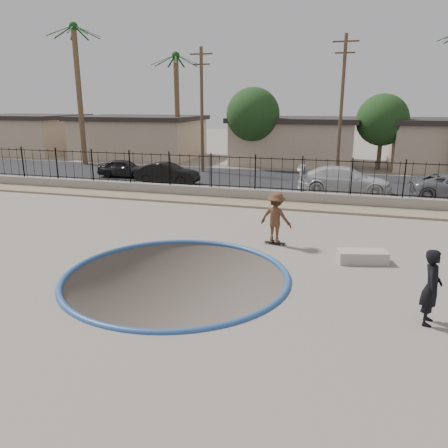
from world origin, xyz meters
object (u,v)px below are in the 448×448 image
videographer (431,287)px  car_b (167,173)px  car_c (344,180)px  concrete_ledge (362,256)px  skateboard (275,243)px  car_a (124,168)px  skater (276,220)px

videographer → car_b: 20.48m
car_c → concrete_ledge: bearing=-176.8°
concrete_ledge → car_b: size_ratio=0.39×
skateboard → car_a: 17.61m
car_a → car_c: car_c is taller
concrete_ledge → car_a: 20.67m
concrete_ledge → car_b: 16.62m
concrete_ledge → skater: bearing=161.0°
skater → concrete_ledge: skater is taller
skater → videographer: 6.81m
videographer → car_c: videographer is taller
skater → videographer: bearing=146.9°
skater → car_c: skater is taller
car_b → car_c: 11.12m
concrete_ledge → car_c: (-0.89, 11.48, 0.61)m
concrete_ledge → car_b: (-12.01, 11.48, 0.51)m
skater → concrete_ledge: (3.13, -1.08, -0.75)m
skater → videographer: size_ratio=1.01×
skateboard → car_a: car_a is taller
skater → car_b: 13.68m
skater → concrete_ledge: size_ratio=1.19×
car_c → skater: bearing=166.6°
car_b → car_c: car_c is taller
skateboard → concrete_ledge: bearing=-17.5°
car_a → car_b: car_b is taller
skater → car_a: (-12.87, 12.00, -0.28)m
skater → car_b: (-8.88, 10.40, -0.24)m
car_a → car_c: bearing=-99.4°
car_b → skater: bearing=-139.7°
skater → car_a: skater is taller
car_a → car_b: (3.99, -1.60, 0.04)m
skater → skateboard: 0.89m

